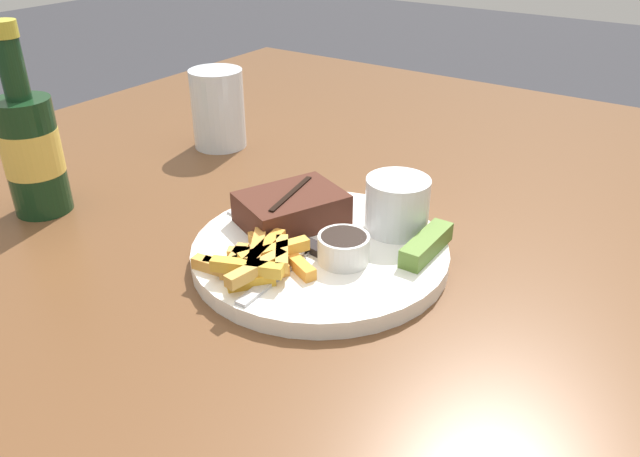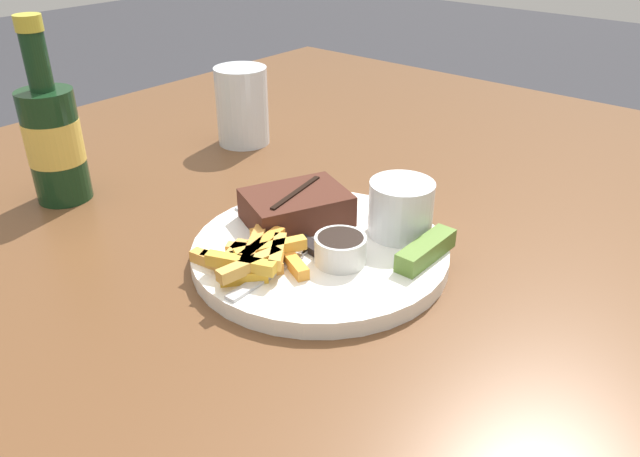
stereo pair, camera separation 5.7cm
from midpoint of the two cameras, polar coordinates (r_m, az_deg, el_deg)
dining_table at (r=0.70m, az=-2.36°, el=-7.29°), size 1.51×1.35×0.76m
dinner_plate at (r=0.66m, az=-2.48°, el=-2.26°), size 0.27×0.27×0.02m
steak_portion at (r=0.69m, az=-4.99°, el=1.79°), size 0.13×0.12×0.04m
fries_pile at (r=0.62m, az=-8.41°, el=-2.81°), size 0.10×0.11×0.02m
coleslaw_cup at (r=0.67m, az=4.67°, el=2.40°), size 0.07×0.07×0.06m
dipping_sauce_cup at (r=0.62m, az=-0.46°, el=-1.78°), size 0.05×0.05×0.03m
pickle_spear at (r=0.64m, az=7.22°, el=-1.54°), size 0.08×0.02×0.02m
fork_utensil at (r=0.61m, az=-6.25°, el=-4.28°), size 0.13×0.02×0.00m
knife_utensil at (r=0.67m, az=-5.05°, el=-0.96°), size 0.04×0.17×0.01m
beer_bottle at (r=0.82m, az=-26.76°, el=6.51°), size 0.07×0.07×0.23m
drinking_glass at (r=0.96m, az=-11.02°, el=10.67°), size 0.08×0.08×0.12m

